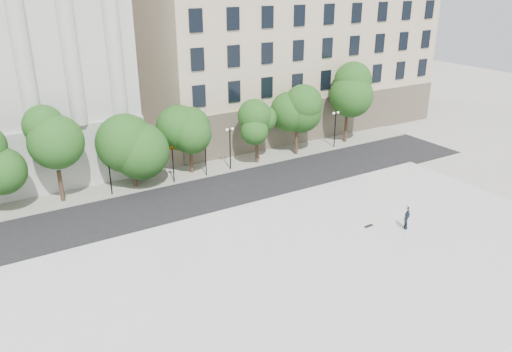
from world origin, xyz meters
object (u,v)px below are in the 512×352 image
at_px(traffic_light_west, 172,146).
at_px(traffic_light_east, 205,140).
at_px(person_lying, 405,226).
at_px(skateboard, 369,226).

bearing_deg(traffic_light_west, traffic_light_east, -0.00).
bearing_deg(person_lying, traffic_light_east, 78.33).
bearing_deg(traffic_light_west, skateboard, -61.68).
bearing_deg(traffic_light_east, skateboard, -71.38).
height_order(person_lying, skateboard, person_lying).
xyz_separation_m(traffic_light_east, skateboard, (5.61, -16.66, -3.27)).
bearing_deg(person_lying, skateboard, 105.67).
height_order(traffic_light_east, person_lying, traffic_light_east).
xyz_separation_m(traffic_light_east, person_lying, (7.68, -18.39, -3.06)).
xyz_separation_m(traffic_light_west, skateboard, (8.98, -16.66, -3.22)).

